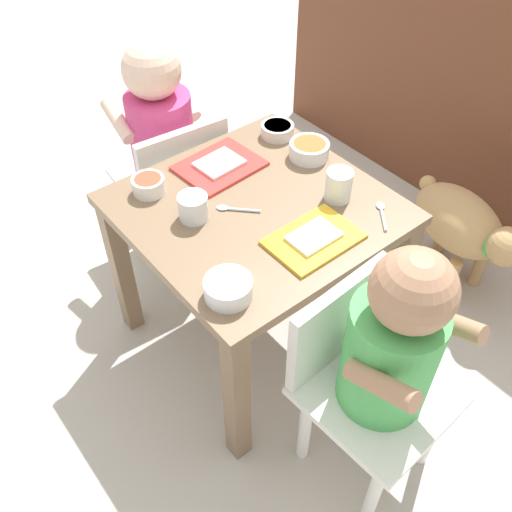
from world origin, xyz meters
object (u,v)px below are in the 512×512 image
(seated_child_right, at_px, (387,349))
(dining_table, at_px, (256,232))
(dog, at_px, (463,225))
(veggie_bowl_near, at_px, (228,288))
(cereal_bowl_right_side, at_px, (149,185))
(food_tray_left, at_px, (220,165))
(food_tray_right, at_px, (314,238))
(veggie_bowl_far, at_px, (277,130))
(cereal_bowl_left_side, at_px, (309,150))
(spoon_by_right_tray, at_px, (382,213))
(water_cup_left, at_px, (338,187))
(water_cup_right, at_px, (193,209))
(seated_child_left, at_px, (163,133))
(spoon_by_left_tray, at_px, (233,209))

(seated_child_right, bearing_deg, dining_table, 174.91)
(dog, relative_size, veggie_bowl_near, 4.21)
(dining_table, xyz_separation_m, cereal_bowl_right_side, (-0.19, -0.16, 0.10))
(food_tray_left, bearing_deg, seated_child_right, -5.67)
(food_tray_right, height_order, cereal_bowl_right_side, cereal_bowl_right_side)
(veggie_bowl_far, height_order, cereal_bowl_left_side, cereal_bowl_left_side)
(cereal_bowl_left_side, xyz_separation_m, spoon_by_right_tray, (0.27, -0.02, -0.02))
(dog, xyz_separation_m, veggie_bowl_near, (-0.02, -0.82, 0.28))
(dining_table, bearing_deg, water_cup_left, 58.51)
(water_cup_right, bearing_deg, water_cup_left, 62.81)
(dining_table, bearing_deg, seated_child_left, 177.06)
(veggie_bowl_far, distance_m, spoon_by_left_tray, 0.32)
(cereal_bowl_left_side, bearing_deg, cereal_bowl_right_side, -108.68)
(cereal_bowl_left_side, bearing_deg, dog, 54.98)
(veggie_bowl_near, bearing_deg, food_tray_right, 92.60)
(water_cup_left, distance_m, water_cup_right, 0.33)
(seated_child_left, bearing_deg, food_tray_left, -0.28)
(dog, bearing_deg, seated_child_left, -138.01)
(seated_child_left, relative_size, spoon_by_left_tray, 8.59)
(dining_table, height_order, veggie_bowl_near, veggie_bowl_near)
(water_cup_left, bearing_deg, food_tray_left, -152.42)
(dining_table, height_order, water_cup_right, water_cup_right)
(seated_child_right, xyz_separation_m, water_cup_left, (-0.34, 0.20, 0.08))
(dining_table, bearing_deg, water_cup_right, -111.55)
(cereal_bowl_right_side, bearing_deg, spoon_by_left_tray, 32.99)
(seated_child_left, bearing_deg, dog, 41.99)
(water_cup_right, xyz_separation_m, cereal_bowl_left_side, (-0.01, 0.36, -0.00))
(seated_child_left, bearing_deg, veggie_bowl_far, 38.14)
(dining_table, bearing_deg, spoon_by_right_tray, 44.83)
(seated_child_right, relative_size, dog, 1.69)
(water_cup_left, distance_m, cereal_bowl_right_side, 0.44)
(veggie_bowl_near, relative_size, veggie_bowl_far, 1.11)
(cereal_bowl_right_side, height_order, spoon_by_right_tray, cereal_bowl_right_side)
(seated_child_right, relative_size, cereal_bowl_right_side, 8.89)
(spoon_by_right_tray, bearing_deg, veggie_bowl_far, 176.71)
(spoon_by_left_tray, bearing_deg, veggie_bowl_near, -39.32)
(food_tray_right, height_order, water_cup_right, water_cup_right)
(seated_child_left, relative_size, food_tray_left, 3.36)
(seated_child_left, relative_size, water_cup_right, 10.30)
(seated_child_left, xyz_separation_m, water_cup_left, (0.54, 0.14, 0.07))
(cereal_bowl_left_side, height_order, spoon_by_left_tray, cereal_bowl_left_side)
(food_tray_right, height_order, spoon_by_left_tray, food_tray_right)
(seated_child_left, distance_m, water_cup_left, 0.56)
(veggie_bowl_near, height_order, veggie_bowl_far, veggie_bowl_near)
(seated_child_left, bearing_deg, veggie_bowl_near, -20.81)
(food_tray_left, xyz_separation_m, spoon_by_right_tray, (0.37, 0.18, -0.00))
(food_tray_right, height_order, water_cup_left, water_cup_left)
(seated_child_left, distance_m, spoon_by_left_tray, 0.43)
(cereal_bowl_right_side, bearing_deg, spoon_by_right_tray, 42.61)
(seated_child_left, bearing_deg, cereal_bowl_left_side, 27.82)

